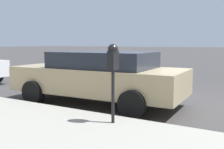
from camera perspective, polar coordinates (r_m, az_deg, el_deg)
The scene contains 3 objects.
ground_plane at distance 7.34m, azimuth 10.66°, elevation -6.17°, with size 220.00×220.00×0.00m, color #3D3A3A.
parking_meter at distance 4.74m, azimuth 0.22°, elevation 2.51°, with size 0.21×0.19×1.46m.
car_tan at distance 7.09m, azimuth -2.93°, elevation -0.26°, with size 2.21×4.76×1.41m.
Camera 1 is at (-6.74, -2.41, 1.63)m, focal length 42.00 mm.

